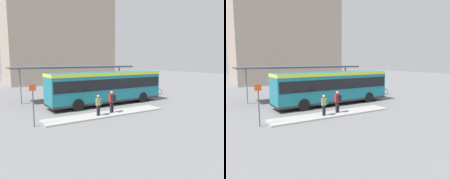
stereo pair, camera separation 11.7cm
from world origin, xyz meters
TOP-DOWN VIEW (x-y plane):
  - ground_plane at (0.00, 0.00)m, footprint 120.00×120.00m
  - curb_island at (-2.20, -3.74)m, footprint 10.29×1.80m
  - city_bus at (0.01, 0.00)m, footprint 11.96×2.82m
  - pedestrian_waiting at (-3.10, -4.01)m, footprint 0.48×0.51m
  - pedestrian_companion at (-1.72, -3.74)m, footprint 0.46×0.50m
  - bicycle_yellow at (9.07, 2.35)m, footprint 0.48×1.77m
  - bicycle_orange at (8.85, 3.15)m, footprint 0.48×1.75m
  - bicycle_green at (8.69, 3.96)m, footprint 0.48×1.73m
  - station_shelter at (-1.36, 4.70)m, footprint 13.98×2.90m
  - potted_planter_near_shelter at (2.45, 2.59)m, footprint 0.73×0.73m
  - potted_planter_far_side at (-5.12, 2.43)m, footprint 0.92×0.92m
  - platform_sign at (-7.92, -3.96)m, footprint 0.44×0.08m
  - station_building at (3.75, 27.16)m, footprint 20.07×14.19m

SIDE VIEW (x-z plane):
  - ground_plane at x=0.00m, z-range 0.00..0.00m
  - curb_island at x=-2.20m, z-range 0.00..0.12m
  - bicycle_green at x=8.69m, z-range 0.00..0.75m
  - bicycle_orange at x=8.85m, z-range 0.00..0.75m
  - bicycle_yellow at x=9.07m, z-range 0.00..0.77m
  - potted_planter_near_shelter at x=2.45m, z-range 0.04..1.28m
  - potted_planter_far_side at x=-5.12m, z-range 0.03..1.41m
  - pedestrian_waiting at x=-3.10m, z-range 0.24..1.86m
  - pedestrian_companion at x=-1.72m, z-range 0.25..2.03m
  - platform_sign at x=-7.92m, z-range 0.16..2.96m
  - city_bus at x=0.01m, z-range 0.27..3.50m
  - station_shelter at x=-1.36m, z-range 1.72..5.44m
  - station_building at x=3.75m, z-range 0.00..19.30m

